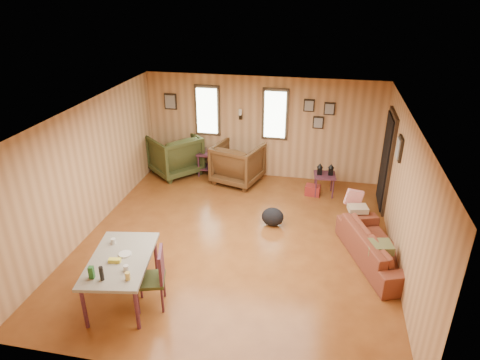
% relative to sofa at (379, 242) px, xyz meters
% --- Properties ---
extents(room, '(5.54, 6.04, 2.44)m').
position_rel_sofa_xyz_m(room, '(-2.30, 0.41, 0.83)').
color(room, brown).
rests_on(room, ground).
extents(sofa, '(1.21, 2.01, 0.75)m').
position_rel_sofa_xyz_m(sofa, '(0.00, 0.00, 0.00)').
color(sofa, brown).
rests_on(sofa, ground).
extents(recliner_brown, '(1.22, 1.18, 1.03)m').
position_rel_sofa_xyz_m(recliner_brown, '(-2.94, 2.64, 0.14)').
color(recliner_brown, '#4F3217').
rests_on(recliner_brown, ground).
extents(recliner_green, '(1.44, 1.44, 1.08)m').
position_rel_sofa_xyz_m(recliner_green, '(-4.54, 2.80, 0.16)').
color(recliner_green, '#373D1B').
rests_on(recliner_green, ground).
extents(end_table, '(0.56, 0.51, 0.70)m').
position_rel_sofa_xyz_m(end_table, '(-3.71, 2.94, 0.01)').
color(end_table, '#552637').
rests_on(end_table, ground).
extents(side_table, '(0.50, 0.50, 0.73)m').
position_rel_sofa_xyz_m(side_table, '(-0.95, 2.37, 0.12)').
color(side_table, '#552637').
rests_on(side_table, ground).
extents(cooler, '(0.34, 0.26, 0.23)m').
position_rel_sofa_xyz_m(cooler, '(-1.18, 2.29, -0.26)').
color(cooler, maroon).
rests_on(cooler, ground).
extents(backpack, '(0.51, 0.45, 0.37)m').
position_rel_sofa_xyz_m(backpack, '(-1.89, 0.82, -0.19)').
color(backpack, black).
rests_on(backpack, ground).
extents(sofa_pillows, '(0.76, 1.78, 0.36)m').
position_rel_sofa_xyz_m(sofa_pillows, '(-0.20, 0.38, 0.13)').
color(sofa_pillows, brown).
rests_on(sofa_pillows, sofa).
extents(dining_table, '(1.06, 1.53, 0.92)m').
position_rel_sofa_xyz_m(dining_table, '(-3.77, -1.72, 0.28)').
color(dining_table, gray).
rests_on(dining_table, ground).
extents(dining_chair, '(0.52, 0.52, 0.93)m').
position_rel_sofa_xyz_m(dining_chair, '(-3.25, -1.74, 0.15)').
color(dining_chair, '#373D1B').
rests_on(dining_chair, ground).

